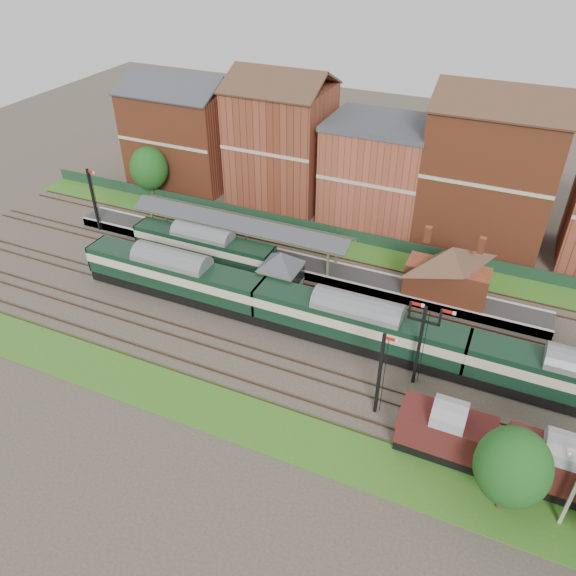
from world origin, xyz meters
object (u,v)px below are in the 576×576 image
at_px(dmu_train, 356,323).
at_px(platform_railcar, 204,246).
at_px(semaphore_bracket, 421,340).
at_px(goods_van_a, 445,432).
at_px(signal_box, 281,277).

height_order(dmu_train, platform_railcar, dmu_train).
bearing_deg(semaphore_bracket, dmu_train, 157.78).
relative_size(semaphore_bracket, goods_van_a, 1.22).
relative_size(semaphore_bracket, dmu_train, 0.14).
bearing_deg(signal_box, semaphore_bracket, -20.92).
bearing_deg(dmu_train, goods_van_a, -42.73).
distance_m(semaphore_bracket, dmu_train, 6.92).
height_order(semaphore_bracket, dmu_train, semaphore_bracket).
bearing_deg(platform_railcar, dmu_train, -18.16).
height_order(dmu_train, goods_van_a, dmu_train).
bearing_deg(platform_railcar, signal_box, -16.60).
bearing_deg(signal_box, platform_railcar, 163.40).
relative_size(signal_box, goods_van_a, 0.89).
xyz_separation_m(signal_box, semaphore_bracket, (15.04, -5.75, 1.44)).
xyz_separation_m(platform_railcar, goods_van_a, (29.56, -15.50, 0.04)).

